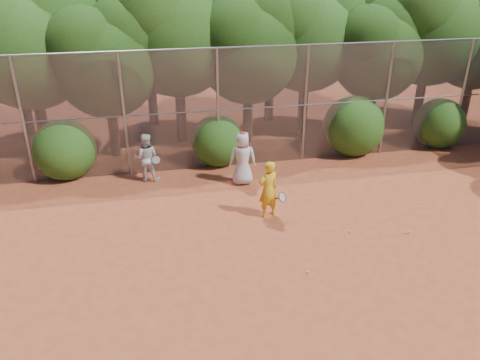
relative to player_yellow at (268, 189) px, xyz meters
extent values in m
plane|color=#9C3F23|center=(0.25, -2.33, -0.82)|extent=(80.00, 80.00, 0.00)
cylinder|color=gray|center=(-6.75, 3.67, 1.18)|extent=(0.09, 0.09, 4.00)
cylinder|color=gray|center=(-3.75, 3.67, 1.18)|extent=(0.09, 0.09, 4.00)
cylinder|color=gray|center=(-0.75, 3.67, 1.18)|extent=(0.09, 0.09, 4.00)
cylinder|color=gray|center=(2.25, 3.67, 1.18)|extent=(0.09, 0.09, 4.00)
cylinder|color=gray|center=(5.25, 3.67, 1.18)|extent=(0.09, 0.09, 4.00)
cylinder|color=gray|center=(8.25, 3.67, 1.18)|extent=(0.09, 0.09, 4.00)
cylinder|color=gray|center=(0.25, 3.67, 3.18)|extent=(20.00, 0.05, 0.05)
cylinder|color=gray|center=(0.25, 3.67, 1.18)|extent=(20.00, 0.04, 0.04)
cube|color=slate|center=(0.25, 3.67, 1.18)|extent=(20.00, 0.02, 4.00)
cylinder|color=black|center=(-6.75, 6.17, 0.44)|extent=(0.38, 0.38, 2.52)
sphere|color=#204A12|center=(-6.75, 6.17, 2.91)|extent=(4.03, 4.03, 4.03)
sphere|color=#204A12|center=(-5.94, 6.58, 3.91)|extent=(3.23, 3.23, 3.23)
cylinder|color=black|center=(-4.25, 5.47, 0.26)|extent=(0.36, 0.36, 2.17)
sphere|color=black|center=(-4.25, 5.47, 2.39)|extent=(3.47, 3.47, 3.47)
sphere|color=black|center=(-3.55, 5.82, 3.26)|extent=(2.78, 2.78, 2.78)
sphere|color=black|center=(-4.86, 5.21, 3.08)|extent=(2.60, 2.60, 2.60)
cylinder|color=black|center=(-1.75, 6.47, 0.51)|extent=(0.39, 0.39, 2.66)
sphere|color=#204A12|center=(-1.75, 6.47, 3.11)|extent=(4.26, 4.26, 4.26)
sphere|color=#204A12|center=(-0.90, 6.90, 4.18)|extent=(3.40, 3.40, 3.40)
sphere|color=#204A12|center=(-2.49, 6.15, 3.96)|extent=(3.19, 3.19, 3.19)
cylinder|color=black|center=(0.75, 5.87, 0.31)|extent=(0.37, 0.37, 2.27)
sphere|color=black|center=(0.75, 5.87, 2.54)|extent=(3.64, 3.64, 3.64)
sphere|color=black|center=(1.48, 6.24, 3.45)|extent=(2.91, 2.91, 2.91)
sphere|color=black|center=(0.11, 5.60, 3.27)|extent=(2.73, 2.73, 2.73)
cylinder|color=black|center=(3.25, 6.67, 0.40)|extent=(0.38, 0.38, 2.45)
sphere|color=#204A12|center=(3.25, 6.67, 2.80)|extent=(3.92, 3.92, 3.92)
sphere|color=#204A12|center=(4.04, 7.07, 3.78)|extent=(3.14, 3.14, 3.14)
sphere|color=#204A12|center=(2.57, 6.38, 3.59)|extent=(2.94, 2.94, 2.94)
cylinder|color=black|center=(5.75, 5.67, 0.23)|extent=(0.36, 0.36, 2.10)
sphere|color=black|center=(5.75, 5.67, 2.28)|extent=(3.36, 3.36, 3.36)
sphere|color=black|center=(6.42, 6.01, 3.12)|extent=(2.69, 2.69, 2.69)
sphere|color=black|center=(5.16, 5.42, 2.96)|extent=(2.52, 2.52, 2.52)
cylinder|color=black|center=(8.25, 6.27, 0.47)|extent=(0.39, 0.39, 2.59)
sphere|color=#204A12|center=(8.25, 6.27, 3.01)|extent=(4.14, 4.14, 4.14)
sphere|color=#204A12|center=(9.08, 6.69, 4.05)|extent=(3.32, 3.32, 3.32)
sphere|color=#204A12|center=(7.53, 5.96, 3.84)|extent=(3.11, 3.11, 3.11)
cylinder|color=black|center=(10.25, 5.97, 0.33)|extent=(0.37, 0.37, 2.31)
sphere|color=black|center=(10.25, 5.97, 2.60)|extent=(3.70, 3.70, 3.70)
sphere|color=black|center=(9.60, 5.70, 3.33)|extent=(2.77, 2.77, 2.77)
cylinder|color=black|center=(-7.75, 8.47, 0.49)|extent=(0.39, 0.39, 2.62)
sphere|color=#204A12|center=(-7.75, 8.47, 3.06)|extent=(4.20, 4.20, 4.20)
sphere|color=#204A12|center=(-6.91, 8.89, 4.11)|extent=(3.36, 3.36, 3.36)
cylinder|color=black|center=(-2.75, 8.67, 0.58)|extent=(0.40, 0.40, 2.80)
sphere|color=#204A12|center=(-2.75, 8.67, 3.32)|extent=(4.48, 4.48, 4.48)
sphere|color=#204A12|center=(-3.53, 8.34, 4.22)|extent=(3.36, 3.36, 3.36)
cylinder|color=black|center=(2.25, 8.27, 0.44)|extent=(0.38, 0.38, 2.52)
sphere|color=#204A12|center=(2.25, 8.27, 2.91)|extent=(4.03, 4.03, 4.03)
sphere|color=#204A12|center=(3.06, 8.68, 3.91)|extent=(3.23, 3.23, 3.23)
sphere|color=#204A12|center=(1.55, 7.97, 3.71)|extent=(3.02, 3.02, 3.02)
cylinder|color=black|center=(6.75, 8.87, 0.54)|extent=(0.40, 0.40, 2.73)
sphere|color=#204A12|center=(6.75, 8.87, 3.22)|extent=(4.37, 4.37, 4.37)
sphere|color=#204A12|center=(5.99, 8.55, 4.09)|extent=(3.28, 3.28, 3.28)
sphere|color=#204A12|center=(-5.75, 3.97, 0.18)|extent=(2.00, 2.00, 2.00)
sphere|color=#204A12|center=(-0.75, 3.97, 0.08)|extent=(1.80, 1.80, 1.80)
sphere|color=#204A12|center=(4.25, 3.97, 0.28)|extent=(2.20, 2.20, 2.20)
sphere|color=#204A12|center=(7.75, 3.97, 0.13)|extent=(1.90, 1.90, 1.90)
imported|color=gold|center=(0.00, 0.00, 0.00)|extent=(0.70, 0.57, 1.65)
torus|color=black|center=(0.35, -0.20, -0.17)|extent=(0.34, 0.33, 0.28)
cylinder|color=black|center=(0.22, -0.05, -0.28)|extent=(0.20, 0.22, 0.16)
imported|color=silver|center=(-0.24, 2.19, 0.04)|extent=(0.91, 0.65, 1.72)
ellipsoid|color=#A31D17|center=(-0.24, 2.19, 0.86)|extent=(0.22, 0.22, 0.13)
sphere|color=#CCE92A|center=(0.06, 1.99, 0.03)|extent=(0.07, 0.07, 0.07)
imported|color=silver|center=(-3.19, 3.07, -0.04)|extent=(0.87, 0.74, 1.57)
torus|color=black|center=(-2.89, 2.77, -0.02)|extent=(0.34, 0.25, 0.27)
cylinder|color=black|center=(-2.84, 2.96, -0.14)|extent=(0.10, 0.26, 0.17)
sphere|color=#CCE92A|center=(1.88, -1.29, -0.79)|extent=(0.07, 0.07, 0.07)
sphere|color=#CCE92A|center=(4.32, -0.46, -0.79)|extent=(0.07, 0.07, 0.07)
sphere|color=#CCE92A|center=(3.29, -1.67, -0.79)|extent=(0.07, 0.07, 0.07)
sphere|color=#CCE92A|center=(3.41, -1.65, -0.79)|extent=(0.07, 0.07, 0.07)
sphere|color=#CCE92A|center=(0.22, -2.75, -0.79)|extent=(0.07, 0.07, 0.07)
sphere|color=#CCE92A|center=(2.57, 2.44, -0.79)|extent=(0.07, 0.07, 0.07)
camera|label=1|loc=(-3.09, -10.96, 5.71)|focal=35.00mm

